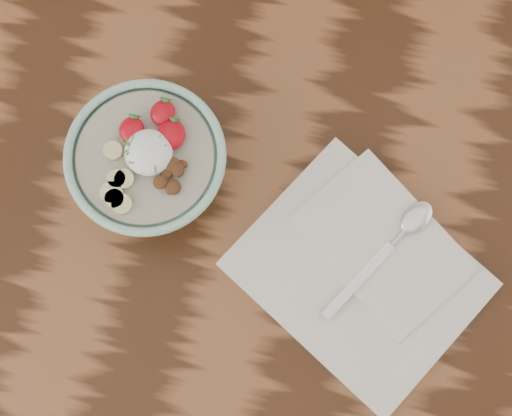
{
  "coord_description": "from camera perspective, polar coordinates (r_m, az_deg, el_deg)",
  "views": [
    {
      "loc": [
        13.83,
        -11.22,
        163.77
      ],
      "look_at": [
        10.5,
        4.38,
        86.11
      ],
      "focal_mm": 50.0,
      "sensor_mm": 36.0,
      "label": 1
    }
  ],
  "objects": [
    {
      "name": "table",
      "position": [
        1.0,
        -6.46,
        -3.54
      ],
      "size": [
        160.0,
        90.0,
        75.0
      ],
      "color": "#331B0C",
      "rests_on": "ground"
    },
    {
      "name": "breakfast_bowl",
      "position": [
        0.86,
        -8.48,
        3.44
      ],
      "size": [
        18.75,
        18.75,
        12.69
      ],
      "rotation": [
        0.0,
        0.0,
        0.07
      ],
      "color": "#90C1AF",
      "rests_on": "table"
    },
    {
      "name": "napkin",
      "position": [
        0.9,
        8.6,
        -4.74
      ],
      "size": [
        35.23,
        33.4,
        1.7
      ],
      "rotation": [
        0.0,
        0.0,
        -0.54
      ],
      "color": "silver",
      "rests_on": "table"
    },
    {
      "name": "spoon",
      "position": [
        0.9,
        11.61,
        -1.98
      ],
      "size": [
        11.98,
        17.63,
        1.01
      ],
      "rotation": [
        0.0,
        0.0,
        -0.55
      ],
      "color": "silver",
      "rests_on": "napkin"
    }
  ]
}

